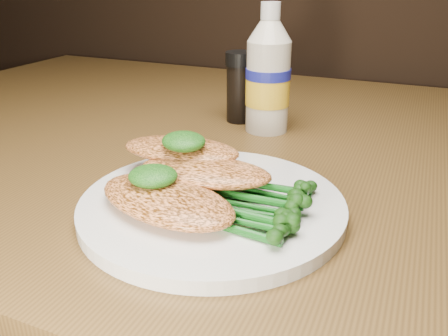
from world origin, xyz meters
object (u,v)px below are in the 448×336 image
at_px(plate, 212,205).
at_px(mayo_bottle, 268,69).
at_px(pepper_grinder, 240,87).
at_px(dining_table, 213,334).

height_order(plate, mayo_bottle, mayo_bottle).
height_order(plate, pepper_grinder, pepper_grinder).
bearing_deg(pepper_grinder, plate, -73.74).
height_order(dining_table, mayo_bottle, mayo_bottle).
xyz_separation_m(dining_table, plate, (0.10, -0.21, 0.38)).
relative_size(plate, mayo_bottle, 1.45).
xyz_separation_m(plate, pepper_grinder, (-0.08, 0.27, 0.04)).
distance_m(dining_table, plate, 0.45).
bearing_deg(plate, pepper_grinder, 106.26).
distance_m(plate, mayo_bottle, 0.26).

